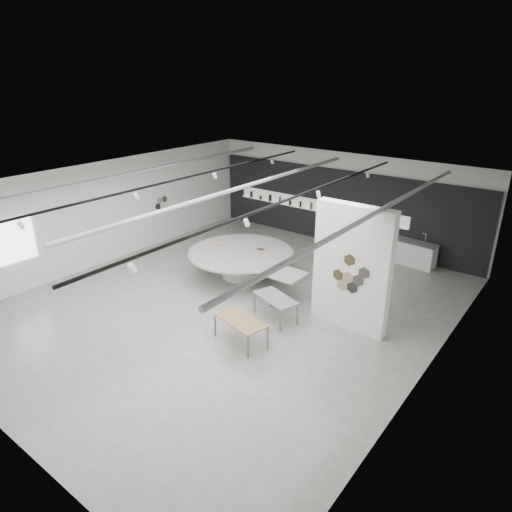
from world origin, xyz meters
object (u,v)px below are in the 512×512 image
Objects in this scene: partition_column at (352,269)px; sample_table_wood at (241,321)px; sample_table_stone at (276,299)px; display_island at (242,261)px; kitchen_counter at (414,254)px.

sample_table_wood is at bearing -126.89° from partition_column.
sample_table_stone is (0.01, 1.59, 0.00)m from sample_table_wood.
display_island is 6.49m from kitchen_counter.
sample_table_wood is 1.05× the size of sample_table_stone.
sample_table_stone reaches higher than sample_table_wood.
display_island is at bearing 147.20° from sample_table_stone.
kitchen_counter is at bearing 77.39° from sample_table_wood.
kitchen_counter reaches higher than sample_table_wood.
partition_column is at bearing 26.07° from sample_table_stone.
partition_column is at bearing -84.70° from kitchen_counter.
sample_table_wood is 1.59m from sample_table_stone.
kitchen_counter is (-0.09, 5.53, -1.34)m from partition_column.
partition_column is 2.24× the size of sample_table_wood.
partition_column reaches higher than kitchen_counter.
sample_table_stone is 6.69m from kitchen_counter.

